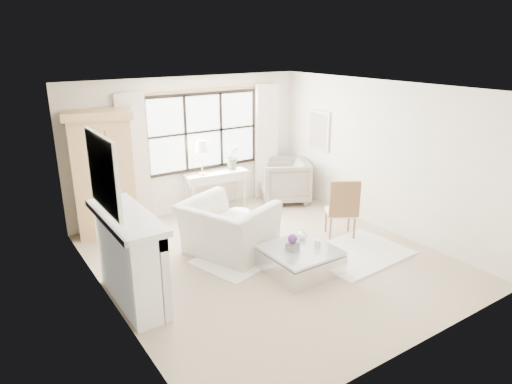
% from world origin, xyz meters
% --- Properties ---
extents(floor, '(5.50, 5.50, 0.00)m').
position_xyz_m(floor, '(0.00, 0.00, 0.00)').
color(floor, '#C2AC90').
rests_on(floor, ground).
extents(ceiling, '(5.50, 5.50, 0.00)m').
position_xyz_m(ceiling, '(0.00, 0.00, 2.70)').
color(ceiling, white).
rests_on(ceiling, ground).
extents(wall_back, '(5.00, 0.00, 5.00)m').
position_xyz_m(wall_back, '(0.00, 2.75, 1.35)').
color(wall_back, white).
rests_on(wall_back, ground).
extents(wall_front, '(5.00, 0.00, 5.00)m').
position_xyz_m(wall_front, '(0.00, -2.75, 1.35)').
color(wall_front, beige).
rests_on(wall_front, ground).
extents(wall_left, '(0.00, 5.50, 5.50)m').
position_xyz_m(wall_left, '(-2.50, 0.00, 1.35)').
color(wall_left, white).
rests_on(wall_left, ground).
extents(wall_right, '(0.00, 5.50, 5.50)m').
position_xyz_m(wall_right, '(2.50, 0.00, 1.35)').
color(wall_right, white).
rests_on(wall_right, ground).
extents(window_pane, '(2.40, 0.02, 1.50)m').
position_xyz_m(window_pane, '(0.30, 2.73, 1.60)').
color(window_pane, silver).
rests_on(window_pane, wall_back).
extents(window_frame, '(2.50, 0.04, 1.50)m').
position_xyz_m(window_frame, '(0.30, 2.72, 1.60)').
color(window_frame, black).
rests_on(window_frame, wall_back).
extents(curtain_rod, '(3.30, 0.04, 0.04)m').
position_xyz_m(curtain_rod, '(0.30, 2.67, 2.47)').
color(curtain_rod, gold).
rests_on(curtain_rod, wall_back).
extents(curtain_left, '(0.55, 0.10, 2.47)m').
position_xyz_m(curtain_left, '(-1.20, 2.65, 1.24)').
color(curtain_left, beige).
rests_on(curtain_left, ground).
extents(curtain_right, '(0.55, 0.10, 2.47)m').
position_xyz_m(curtain_right, '(1.80, 2.65, 1.24)').
color(curtain_right, white).
rests_on(curtain_right, ground).
extents(fireplace, '(0.58, 1.66, 1.26)m').
position_xyz_m(fireplace, '(-2.27, 0.00, 0.65)').
color(fireplace, silver).
rests_on(fireplace, ground).
extents(mirror_frame, '(0.05, 1.15, 0.95)m').
position_xyz_m(mirror_frame, '(-2.47, 0.00, 1.84)').
color(mirror_frame, white).
rests_on(mirror_frame, wall_left).
extents(mirror_glass, '(0.02, 1.00, 0.80)m').
position_xyz_m(mirror_glass, '(-2.44, 0.00, 1.84)').
color(mirror_glass, silver).
rests_on(mirror_glass, wall_left).
extents(art_frame, '(0.04, 0.62, 0.82)m').
position_xyz_m(art_frame, '(2.47, 1.70, 1.55)').
color(art_frame, silver).
rests_on(art_frame, wall_right).
extents(art_canvas, '(0.01, 0.52, 0.72)m').
position_xyz_m(art_canvas, '(2.45, 1.70, 1.55)').
color(art_canvas, '#BAA590').
rests_on(art_canvas, wall_right).
extents(mantel_lamp, '(0.22, 0.22, 0.51)m').
position_xyz_m(mantel_lamp, '(-2.23, 0.53, 1.65)').
color(mantel_lamp, black).
rests_on(mantel_lamp, fireplace).
extents(armoire, '(1.27, 0.98, 2.24)m').
position_xyz_m(armoire, '(-1.82, 2.45, 1.14)').
color(armoire, tan).
rests_on(armoire, floor).
extents(console_table, '(1.34, 0.58, 0.80)m').
position_xyz_m(console_table, '(0.41, 2.47, 0.40)').
color(console_table, silver).
rests_on(console_table, floor).
extents(console_lamp, '(0.28, 0.28, 0.69)m').
position_xyz_m(console_lamp, '(0.10, 2.45, 1.36)').
color(console_lamp, '#B48E3E').
rests_on(console_lamp, console_table).
extents(orchid_plant, '(0.38, 0.37, 0.54)m').
position_xyz_m(orchid_plant, '(0.82, 2.48, 1.07)').
color(orchid_plant, '#586D49').
rests_on(orchid_plant, console_table).
extents(side_table, '(0.40, 0.40, 0.51)m').
position_xyz_m(side_table, '(0.03, 0.97, 0.33)').
color(side_table, white).
rests_on(side_table, floor).
extents(rug_left, '(1.73, 1.43, 0.03)m').
position_xyz_m(rug_left, '(-0.31, 0.27, 0.01)').
color(rug_left, white).
rests_on(rug_left, floor).
extents(rug_right, '(1.72, 1.33, 0.03)m').
position_xyz_m(rug_right, '(1.29, -0.68, 0.02)').
color(rug_right, white).
rests_on(rug_right, floor).
extents(club_armchair, '(1.62, 1.71, 0.89)m').
position_xyz_m(club_armchair, '(-0.45, 0.53, 0.44)').
color(club_armchair, silver).
rests_on(club_armchair, floor).
extents(wingback_chair, '(1.36, 1.35, 0.92)m').
position_xyz_m(wingback_chair, '(1.89, 2.08, 0.46)').
color(wingback_chair, gray).
rests_on(wingback_chair, floor).
extents(french_chair, '(0.66, 0.66, 1.08)m').
position_xyz_m(french_chair, '(1.56, -0.00, 0.31)').
color(french_chair, '#8D603B').
rests_on(french_chair, floor).
extents(coffee_table, '(1.01, 1.01, 0.38)m').
position_xyz_m(coffee_table, '(0.14, -0.61, 0.18)').
color(coffee_table, silver).
rests_on(coffee_table, floor).
extents(planter_box, '(0.18, 0.18, 0.12)m').
position_xyz_m(planter_box, '(0.01, -0.59, 0.44)').
color(planter_box, slate).
rests_on(planter_box, coffee_table).
extents(planter_flowers, '(0.14, 0.14, 0.14)m').
position_xyz_m(planter_flowers, '(0.01, -0.59, 0.57)').
color(planter_flowers, '#502A69').
rests_on(planter_flowers, planter_box).
extents(pillar_candle, '(0.10, 0.10, 0.12)m').
position_xyz_m(pillar_candle, '(0.39, -0.71, 0.44)').
color(pillar_candle, white).
rests_on(pillar_candle, coffee_table).
extents(coffee_vase, '(0.19, 0.19, 0.17)m').
position_xyz_m(coffee_vase, '(0.39, -0.35, 0.46)').
color(coffee_vase, silver).
rests_on(coffee_vase, coffee_table).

